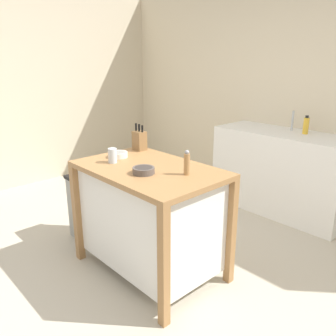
# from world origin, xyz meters

# --- Properties ---
(ground_plane) EXTENTS (6.46, 6.46, 0.00)m
(ground_plane) POSITION_xyz_m (0.00, 0.00, 0.00)
(ground_plane) COLOR #BCB29E
(ground_plane) RESTS_ON ground
(wall_back) EXTENTS (5.46, 0.10, 2.60)m
(wall_back) POSITION_xyz_m (0.00, 2.37, 1.30)
(wall_back) COLOR beige
(wall_back) RESTS_ON ground
(wall_left) EXTENTS (0.10, 2.97, 2.60)m
(wall_left) POSITION_xyz_m (-2.73, 0.89, 1.30)
(wall_left) COLOR beige
(wall_left) RESTS_ON ground
(kitchen_island) EXTENTS (1.15, 0.75, 0.89)m
(kitchen_island) POSITION_xyz_m (0.05, 0.17, 0.50)
(kitchen_island) COLOR #9E7042
(kitchen_island) RESTS_ON ground
(knife_block) EXTENTS (0.11, 0.09, 0.24)m
(knife_block) POSITION_xyz_m (-0.41, 0.44, 0.98)
(knife_block) COLOR olive
(knife_block) RESTS_ON kitchen_island
(bowl_ceramic_wide) EXTENTS (0.15, 0.15, 0.04)m
(bowl_ceramic_wide) POSITION_xyz_m (-0.34, 0.16, 0.92)
(bowl_ceramic_wide) COLOR silver
(bowl_ceramic_wide) RESTS_ON kitchen_island
(bowl_stoneware_deep) EXTENTS (0.16, 0.16, 0.05)m
(bowl_stoneware_deep) POSITION_xyz_m (0.14, 0.05, 0.92)
(bowl_stoneware_deep) COLOR #564C47
(bowl_stoneware_deep) RESTS_ON kitchen_island
(drinking_cup) EXTENTS (0.07, 0.07, 0.12)m
(drinking_cup) POSITION_xyz_m (-0.24, 0.04, 0.95)
(drinking_cup) COLOR silver
(drinking_cup) RESTS_ON kitchen_island
(pepper_grinder) EXTENTS (0.04, 0.04, 0.18)m
(pepper_grinder) POSITION_xyz_m (0.36, 0.26, 0.98)
(pepper_grinder) COLOR #AD7F4C
(pepper_grinder) RESTS_ON kitchen_island
(trash_bin) EXTENTS (0.36, 0.28, 0.63)m
(trash_bin) POSITION_xyz_m (-0.77, 0.08, 0.32)
(trash_bin) COLOR gray
(trash_bin) RESTS_ON ground
(sink_counter) EXTENTS (1.50, 0.60, 0.91)m
(sink_counter) POSITION_xyz_m (0.14, 2.02, 0.46)
(sink_counter) COLOR white
(sink_counter) RESTS_ON ground
(sink_faucet) EXTENTS (0.02, 0.02, 0.22)m
(sink_faucet) POSITION_xyz_m (0.14, 2.16, 1.02)
(sink_faucet) COLOR #B7BCC1
(sink_faucet) RESTS_ON sink_counter
(bottle_dish_soap) EXTENTS (0.06, 0.06, 0.20)m
(bottle_dish_soap) POSITION_xyz_m (0.33, 2.10, 1.01)
(bottle_dish_soap) COLOR yellow
(bottle_dish_soap) RESTS_ON sink_counter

